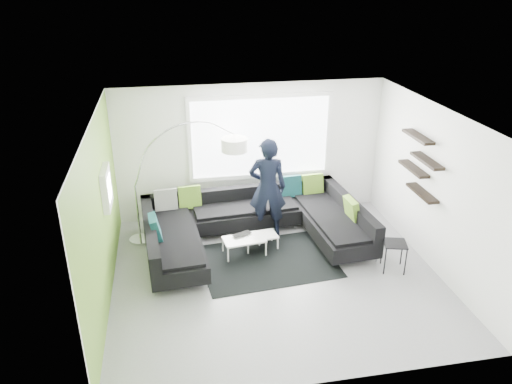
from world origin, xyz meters
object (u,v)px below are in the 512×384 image
(person, at_px, (268,188))
(laptop, at_px, (243,236))
(arc_lamp, at_px, (135,186))
(sectional_sofa, at_px, (255,227))
(side_table, at_px, (393,256))
(coffee_table, at_px, (252,243))

(person, height_order, laptop, person)
(arc_lamp, bearing_deg, sectional_sofa, -14.17)
(arc_lamp, relative_size, side_table, 4.38)
(sectional_sofa, bearing_deg, person, 48.04)
(person, xyz_separation_m, laptop, (-0.57, -0.61, -0.66))
(coffee_table, height_order, laptop, laptop)
(sectional_sofa, bearing_deg, laptop, -147.57)
(laptop, bearing_deg, sectional_sofa, 13.03)
(arc_lamp, distance_m, laptop, 2.21)
(arc_lamp, relative_size, person, 1.17)
(laptop, bearing_deg, coffee_table, -25.68)
(arc_lamp, distance_m, person, 2.49)
(side_table, bearing_deg, arc_lamp, 157.22)
(coffee_table, distance_m, person, 1.11)
(sectional_sofa, relative_size, laptop, 9.88)
(side_table, xyz_separation_m, laptop, (-2.47, 1.07, 0.07))
(side_table, relative_size, laptop, 1.24)
(coffee_table, distance_m, laptop, 0.24)
(sectional_sofa, distance_m, laptop, 0.31)
(coffee_table, distance_m, arc_lamp, 2.42)
(coffee_table, relative_size, arc_lamp, 0.42)
(sectional_sofa, height_order, laptop, sectional_sofa)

